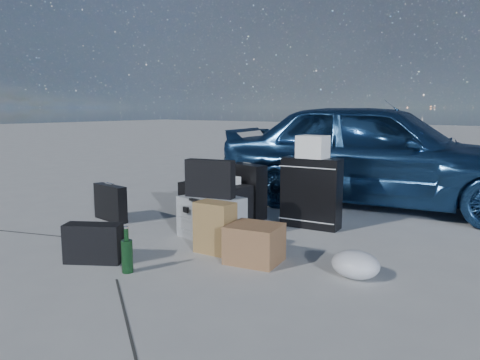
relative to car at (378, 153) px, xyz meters
The scene contains 16 objects.
ground 2.79m from the car, 107.23° to the right, with size 60.00×60.00×0.00m, color #B1B1AC.
car is the anchor object (origin of this frame).
pelican_case 2.32m from the car, 108.14° to the right, with size 0.49×0.40×0.36m, color #9FA2A4.
laptop_bag 2.29m from the car, 108.16° to the right, with size 0.44×0.11×0.33m, color black.
briefcase 3.02m from the car, 130.34° to the right, with size 0.47×0.10×0.36m, color black.
suitcase_left 1.64m from the car, 123.39° to the right, with size 0.43×0.15×0.56m, color black.
suitcase_right 1.38m from the car, 96.78° to the right, with size 0.56×0.20×0.67m, color black.
white_carton 1.37m from the car, 96.32° to the right, with size 0.26×0.21×0.21m, color white.
duffel_bag 2.01m from the car, 124.10° to the right, with size 0.74×0.32×0.37m, color black.
flat_box_white 1.97m from the car, 124.48° to the right, with size 0.44×0.33×0.08m, color white.
flat_box_black 1.96m from the car, 125.10° to the right, with size 0.25×0.18×0.05m, color black.
kraft_bag 2.56m from the car, 99.14° to the right, with size 0.30×0.18×0.40m, color olive.
cardboard_box 2.55m from the car, 90.48° to the right, with size 0.38×0.33×0.28m, color brown.
plastic_bag 2.54m from the car, 73.33° to the right, with size 0.33×0.28×0.18m, color silver.
messenger_bag 3.38m from the car, 107.06° to the right, with size 0.41×0.16×0.29m, color black.
green_bottle 3.29m from the car, 100.86° to the right, with size 0.08×0.08×0.31m, color black.
Camera 1 is at (2.65, -2.67, 1.13)m, focal length 35.00 mm.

